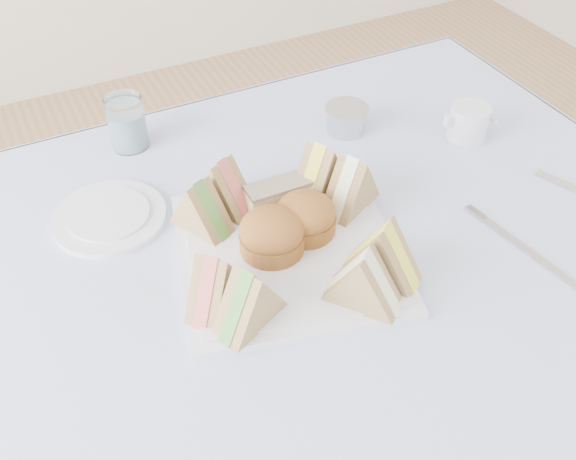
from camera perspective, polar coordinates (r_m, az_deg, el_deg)
name	(u,v)px	position (r m, az deg, el deg)	size (l,w,h in m)	color
table	(355,413)	(1.19, 5.98, -15.91)	(0.90, 0.90, 0.74)	brown
tablecloth	(374,268)	(0.89, 7.69, -3.41)	(1.02, 1.02, 0.01)	#C4D4FB
serving_plate	(288,253)	(0.89, 0.00, -2.07)	(0.30, 0.30, 0.01)	silver
sandwich_fl_a	(214,280)	(0.80, -6.60, -4.40)	(0.09, 0.04, 0.08)	#A37E55
sandwich_fl_b	(249,296)	(0.77, -3.47, -5.91)	(0.10, 0.05, 0.09)	#A37E55
sandwich_fr_a	(383,251)	(0.83, 8.45, -1.82)	(0.10, 0.05, 0.09)	#A37E55
sandwich_fr_b	(364,277)	(0.80, 6.74, -4.19)	(0.10, 0.05, 0.09)	#A37E55
sandwich_bl_a	(200,205)	(0.90, -7.79, 2.18)	(0.09, 0.04, 0.08)	#A37E55
sandwich_bl_b	(223,184)	(0.93, -5.77, 4.07)	(0.10, 0.05, 0.09)	#A37E55
sandwich_br_a	(351,183)	(0.93, 5.65, 4.21)	(0.10, 0.05, 0.09)	#A37E55
sandwich_br_b	(320,170)	(0.95, 2.82, 5.35)	(0.10, 0.05, 0.09)	#A37E55
scone_left	(272,234)	(0.87, -1.45, -0.33)	(0.09, 0.09, 0.06)	brown
scone_right	(305,216)	(0.90, 1.56, 1.24)	(0.09, 0.09, 0.06)	brown
pastry_slice	(278,196)	(0.94, -0.87, 3.05)	(0.10, 0.04, 0.05)	#D7CC73
side_plate	(109,217)	(0.98, -15.60, 1.12)	(0.17, 0.17, 0.01)	silver
water_glass	(127,123)	(1.10, -14.14, 9.24)	(0.06, 0.06, 0.09)	white
tea_strainer	(346,120)	(1.13, 5.20, 9.71)	(0.08, 0.08, 0.04)	#B9B9BD
fork	(537,258)	(0.96, 21.26, -2.32)	(0.01, 0.19, 0.00)	#B9B9BD
creamer_jug	(468,122)	(1.14, 15.75, 9.21)	(0.07, 0.07, 0.06)	silver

